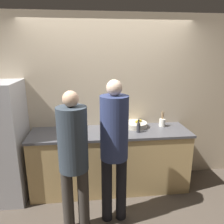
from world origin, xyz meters
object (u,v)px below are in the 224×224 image
object	(u,v)px
bottle_green	(103,131)
person_center	(114,143)
fruit_bowl	(136,125)
utensil_crock	(162,122)
person_left	(73,154)
bottle_dark	(138,127)
cup_yellow	(114,126)

from	to	relation	value
bottle_green	person_center	bearing A→B (deg)	-80.25
person_center	fruit_bowl	distance (m)	0.92
fruit_bowl	utensil_crock	world-z (taller)	utensil_crock
fruit_bowl	bottle_green	size ratio (longest dim) A/B	2.32
utensil_crock	bottle_green	xyz separation A→B (m)	(-0.94, -0.27, -0.01)
person_left	bottle_dark	distance (m)	1.14
person_left	bottle_green	size ratio (longest dim) A/B	11.03
utensil_crock	cup_yellow	xyz separation A→B (m)	(-0.77, -0.05, -0.02)
fruit_bowl	utensil_crock	bearing A→B (deg)	-1.63
person_center	bottle_green	world-z (taller)	person_center
person_left	fruit_bowl	world-z (taller)	person_left
bottle_dark	bottle_green	bearing A→B (deg)	-173.33
bottle_green	person_left	bearing A→B (deg)	-119.36
person_left	cup_yellow	size ratio (longest dim) A/B	17.93
person_left	bottle_green	world-z (taller)	person_left
person_left	cup_yellow	distance (m)	1.04
person_center	bottle_dark	world-z (taller)	person_center
bottle_green	cup_yellow	bearing A→B (deg)	51.98
bottle_dark	cup_yellow	distance (m)	0.38
utensil_crock	bottle_dark	world-z (taller)	utensil_crock
utensil_crock	person_left	bearing A→B (deg)	-144.67
fruit_bowl	cup_yellow	bearing A→B (deg)	-169.96
person_center	bottle_green	distance (m)	0.54
utensil_crock	cup_yellow	size ratio (longest dim) A/B	2.55
bottle_green	bottle_dark	bearing A→B (deg)	6.67
person_left	person_center	distance (m)	0.48
fruit_bowl	person_left	bearing A→B (deg)	-133.50
person_center	cup_yellow	distance (m)	0.76
person_left	bottle_green	xyz separation A→B (m)	(0.37, 0.66, 0.00)
fruit_bowl	person_center	bearing A→B (deg)	-118.18
fruit_bowl	bottle_dark	size ratio (longest dim) A/B	1.84
person_center	bottle_dark	bearing A→B (deg)	54.05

